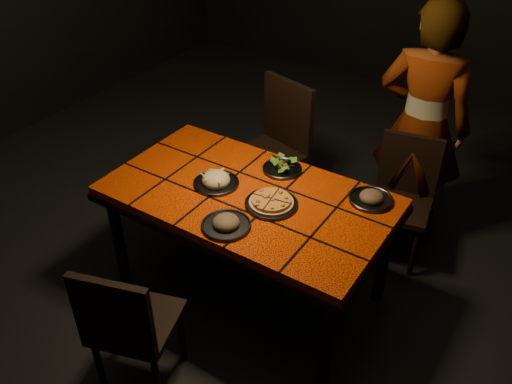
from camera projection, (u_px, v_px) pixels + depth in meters
The scene contains 11 objects.
room_shell at pixel (246, 66), 2.61m from camera, with size 6.04×7.04×3.08m.
dining_table at pixel (248, 204), 3.09m from camera, with size 1.62×0.92×0.75m.
chair_near at pixel (127, 324), 2.60m from camera, with size 0.49×0.49×0.86m.
chair_far_left at pixel (276, 141), 3.87m from camera, with size 0.55×0.55×1.00m.
chair_far_right at pixel (403, 191), 3.52m from camera, with size 0.45×0.45×0.85m.
diner at pixel (422, 126), 3.50m from camera, with size 0.61×0.40×1.68m, color brown.
plate_pizza at pixel (271, 203), 2.94m from camera, with size 0.29×0.29×0.04m.
plate_pasta at pixel (216, 181), 3.10m from camera, with size 0.26×0.26×0.09m.
plate_salad at pixel (282, 166), 3.22m from camera, with size 0.24×0.24×0.07m.
plate_mushroom_a at pixel (226, 223), 2.79m from camera, with size 0.26×0.26×0.09m.
plate_mushroom_b at pixel (371, 198), 2.97m from camera, with size 0.24×0.24×0.08m.
Camera 1 is at (1.40, -2.05, 2.51)m, focal length 38.00 mm.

